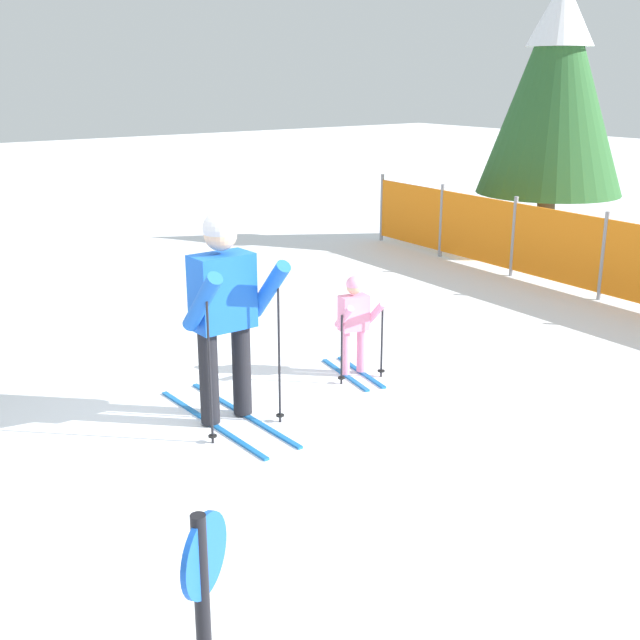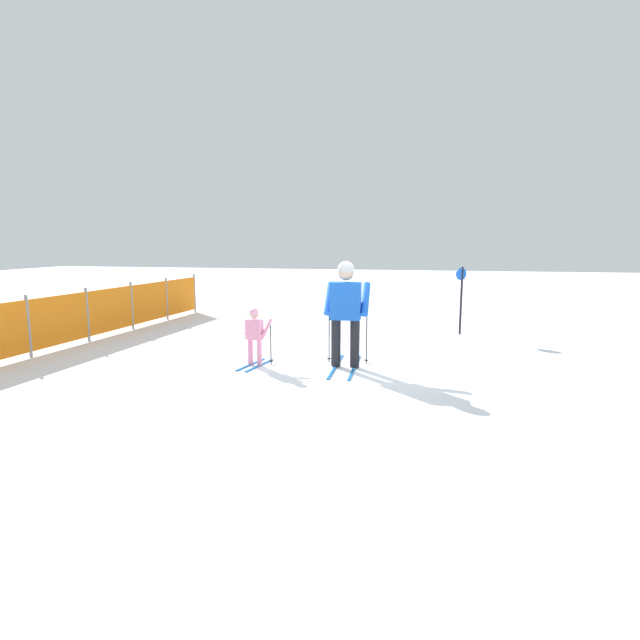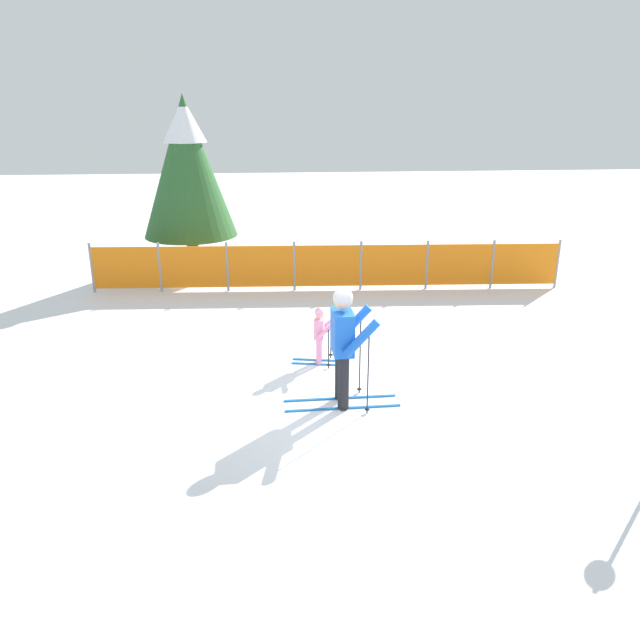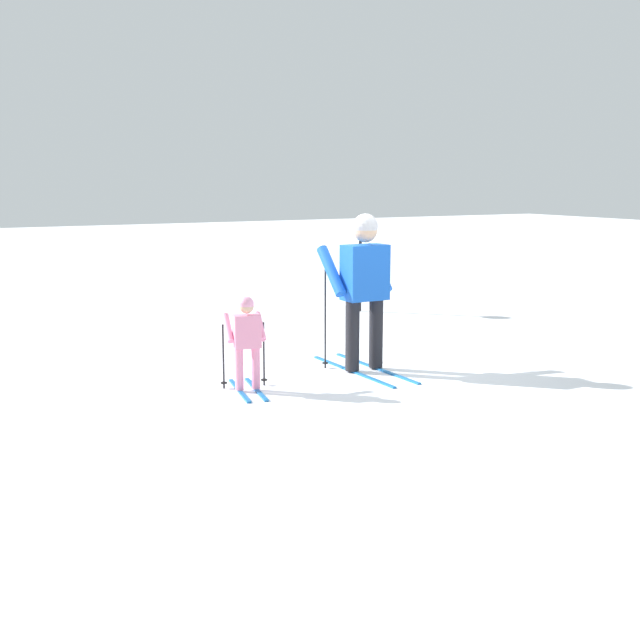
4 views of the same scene
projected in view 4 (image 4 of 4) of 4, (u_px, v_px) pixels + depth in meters
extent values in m
plane|color=white|center=(367.00, 368.00, 9.32)|extent=(60.00, 60.00, 0.00)
cube|color=#1966B2|center=(352.00, 371.00, 9.12)|extent=(1.69, 0.10, 0.02)
cube|color=#1966B2|center=(376.00, 368.00, 9.28)|extent=(1.69, 0.10, 0.02)
cylinder|color=black|center=(352.00, 336.00, 9.05)|extent=(0.16, 0.16, 0.80)
cylinder|color=black|center=(376.00, 333.00, 9.20)|extent=(0.16, 0.16, 0.80)
cube|color=blue|center=(365.00, 272.00, 9.00)|extent=(0.30, 0.51, 0.62)
cylinder|color=blue|center=(331.00, 271.00, 9.03)|extent=(0.53, 0.14, 0.56)
cylinder|color=blue|center=(377.00, 268.00, 9.34)|extent=(0.53, 0.14, 0.56)
sphere|color=#D8AD8C|center=(365.00, 230.00, 8.92)|extent=(0.27, 0.27, 0.27)
sphere|color=silver|center=(365.00, 226.00, 8.91)|extent=(0.28, 0.28, 0.28)
cylinder|color=black|center=(325.00, 315.00, 9.20)|extent=(0.02, 0.02, 1.24)
cylinder|color=black|center=(325.00, 363.00, 9.30)|extent=(0.07, 0.07, 0.01)
cylinder|color=black|center=(373.00, 311.00, 9.52)|extent=(0.02, 0.02, 1.24)
cylinder|color=black|center=(372.00, 357.00, 9.62)|extent=(0.07, 0.07, 0.01)
cube|color=#1966B2|center=(240.00, 391.00, 8.28)|extent=(0.92, 0.21, 0.02)
cube|color=#1966B2|center=(256.00, 389.00, 8.33)|extent=(0.92, 0.21, 0.02)
cylinder|color=pink|center=(239.00, 369.00, 8.24)|extent=(0.09, 0.09, 0.44)
cylinder|color=pink|center=(256.00, 368.00, 8.29)|extent=(0.09, 0.09, 0.44)
cube|color=pink|center=(247.00, 331.00, 8.20)|extent=(0.20, 0.30, 0.34)
cylinder|color=pink|center=(228.00, 328.00, 8.27)|extent=(0.32, 0.12, 0.28)
cylinder|color=pink|center=(260.00, 326.00, 8.37)|extent=(0.32, 0.12, 0.28)
sphere|color=#D8AD8C|center=(247.00, 306.00, 8.15)|extent=(0.15, 0.15, 0.15)
sphere|color=pink|center=(246.00, 304.00, 8.15)|extent=(0.15, 0.15, 0.15)
cylinder|color=black|center=(223.00, 357.00, 8.35)|extent=(0.02, 0.02, 0.68)
cylinder|color=black|center=(224.00, 383.00, 8.40)|extent=(0.07, 0.07, 0.01)
cylinder|color=black|center=(264.00, 354.00, 8.48)|extent=(0.02, 0.02, 0.68)
cylinder|color=black|center=(264.00, 380.00, 8.53)|extent=(0.07, 0.07, 0.01)
cylinder|color=black|center=(360.00, 265.00, 13.15)|extent=(0.05, 0.05, 1.54)
cylinder|color=blue|center=(360.00, 227.00, 13.01)|extent=(0.18, 0.24, 0.28)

